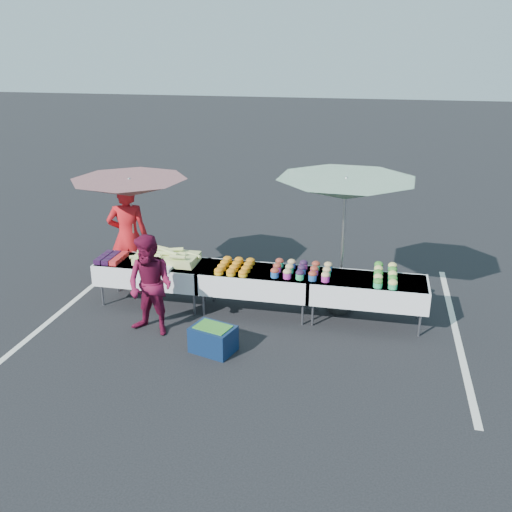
% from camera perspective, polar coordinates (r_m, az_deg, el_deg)
% --- Properties ---
extents(ground, '(80.00, 80.00, 0.00)m').
position_cam_1_polar(ground, '(9.59, -0.00, -5.60)').
color(ground, black).
extents(stripe_left, '(0.10, 5.00, 0.00)m').
position_cam_1_polar(stripe_left, '(10.67, -17.08, -3.75)').
color(stripe_left, silver).
rests_on(stripe_left, ground).
extents(stripe_right, '(0.10, 5.00, 0.00)m').
position_cam_1_polar(stripe_right, '(9.52, 19.34, -7.08)').
color(stripe_right, silver).
rests_on(stripe_right, ground).
extents(table_left, '(1.86, 0.81, 0.75)m').
position_cam_1_polar(table_left, '(9.86, -10.28, -1.49)').
color(table_left, white).
rests_on(table_left, ground).
extents(table_center, '(1.86, 0.81, 0.75)m').
position_cam_1_polar(table_center, '(9.35, -0.00, -2.39)').
color(table_center, white).
rests_on(table_center, ground).
extents(table_right, '(1.86, 0.81, 0.75)m').
position_cam_1_polar(table_right, '(9.17, 11.08, -3.28)').
color(table_right, white).
rests_on(table_right, ground).
extents(berry_punnets, '(0.40, 0.54, 0.08)m').
position_cam_1_polar(berry_punnets, '(10.02, -14.25, -0.18)').
color(berry_punnets, black).
rests_on(berry_punnets, table_left).
extents(corn_pile, '(1.16, 0.57, 0.26)m').
position_cam_1_polar(corn_pile, '(9.72, -8.99, -0.12)').
color(corn_pile, '#BEDE72').
rests_on(corn_pile, table_left).
extents(plastic_bags, '(0.30, 0.25, 0.05)m').
position_cam_1_polar(plastic_bags, '(9.42, -9.34, -1.23)').
color(plastic_bags, white).
rests_on(plastic_bags, table_left).
extents(carrot_bowls, '(0.55, 0.69, 0.11)m').
position_cam_1_polar(carrot_bowls, '(9.33, -2.11, -1.01)').
color(carrot_bowls, gold).
rests_on(carrot_bowls, table_center).
extents(potato_cups, '(0.94, 0.58, 0.16)m').
position_cam_1_polar(potato_cups, '(9.14, 4.60, -1.34)').
color(potato_cups, '#205499').
rests_on(potato_cups, table_right).
extents(bean_baskets, '(0.36, 0.86, 0.15)m').
position_cam_1_polar(bean_baskets, '(9.15, 12.82, -1.83)').
color(bean_baskets, '#2BAF67').
rests_on(bean_baskets, table_right).
extents(vendor, '(0.82, 0.67, 1.95)m').
position_cam_1_polar(vendor, '(10.45, -12.66, 1.90)').
color(vendor, red).
rests_on(vendor, ground).
extents(customer, '(0.88, 0.75, 1.58)m').
position_cam_1_polar(customer, '(8.75, -10.52, -2.94)').
color(customer, maroon).
rests_on(customer, ground).
extents(umbrella_left, '(2.41, 2.41, 2.06)m').
position_cam_1_polar(umbrella_left, '(10.14, -12.50, 6.60)').
color(umbrella_left, black).
rests_on(umbrella_left, ground).
extents(umbrella_right, '(2.83, 2.83, 2.28)m').
position_cam_1_polar(umbrella_right, '(9.09, 8.96, 6.54)').
color(umbrella_right, black).
rests_on(umbrella_right, ground).
extents(storage_bin, '(0.71, 0.60, 0.40)m').
position_cam_1_polar(storage_bin, '(8.37, -4.31, -8.22)').
color(storage_bin, '#0D1F41').
rests_on(storage_bin, ground).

